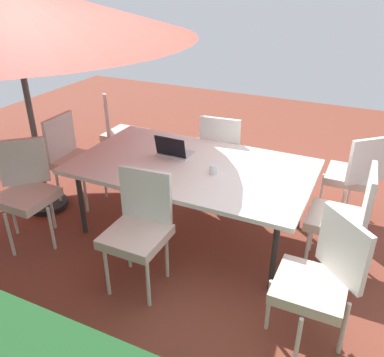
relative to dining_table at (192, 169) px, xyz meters
The scene contains 13 objects.
ground_plane 0.70m from the dining_table, ahead, with size 10.00×10.00×0.02m, color brown.
dining_table is the anchor object (origin of this frame).
patio_umbrella 2.14m from the dining_table, ahead, with size 3.33×3.33×2.28m.
chair_south 0.82m from the dining_table, 89.84° to the right, with size 0.47×0.48×0.98m.
chair_southwest 1.63m from the dining_table, 148.78° to the right, with size 0.59×0.59×0.98m.
chair_southeast 1.62m from the dining_table, 30.92° to the right, with size 0.58×0.58×0.98m.
chair_east 1.42m from the dining_table, ahead, with size 0.47×0.46×0.98m.
chair_northeast 1.55m from the dining_table, 30.45° to the left, with size 0.59×0.59×0.98m.
chair_northwest 1.60m from the dining_table, 146.97° to the left, with size 0.59×0.59×0.98m.
chair_north 0.87m from the dining_table, 86.32° to the left, with size 0.47×0.48×0.98m.
chair_west 1.40m from the dining_table, behind, with size 0.47×0.46×0.98m.
laptop 0.29m from the dining_table, 25.13° to the right, with size 0.32×0.25×0.21m.
cup 0.27m from the dining_table, 162.86° to the left, with size 0.08×0.08×0.08m, color white.
Camera 1 is at (-1.46, 3.09, 2.36)m, focal length 37.92 mm.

